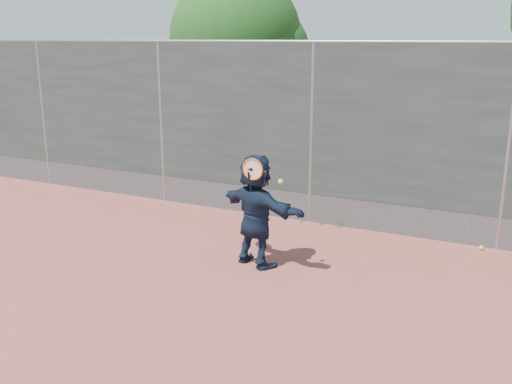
% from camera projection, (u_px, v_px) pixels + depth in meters
% --- Properties ---
extents(ground, '(80.00, 80.00, 0.00)m').
position_uv_depth(ground, '(204.00, 304.00, 6.78)').
color(ground, '#9E4C42').
rests_on(ground, ground).
extents(player, '(1.53, 0.93, 1.57)m').
position_uv_depth(player, '(256.00, 210.00, 7.76)').
color(player, '#132236').
rests_on(player, ground).
extents(ball_ground, '(0.07, 0.07, 0.07)m').
position_uv_depth(ball_ground, '(481.00, 248.00, 8.49)').
color(ball_ground, yellow).
rests_on(ball_ground, ground).
extents(fence, '(20.00, 0.06, 3.03)m').
position_uv_depth(fence, '(312.00, 130.00, 9.40)').
color(fence, '#38423D').
rests_on(fence, ground).
extents(swing_action, '(0.54, 0.17, 0.51)m').
position_uv_depth(swing_action, '(255.00, 172.00, 7.41)').
color(swing_action, '#E95B15').
rests_on(swing_action, ground).
extents(tree_left, '(3.15, 3.00, 4.53)m').
position_uv_depth(tree_left, '(243.00, 43.00, 12.90)').
color(tree_left, '#382314').
rests_on(tree_left, ground).
extents(weed_clump, '(0.68, 0.07, 0.30)m').
position_uv_depth(weed_clump, '(323.00, 218.00, 9.56)').
color(weed_clump, '#387226').
rests_on(weed_clump, ground).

